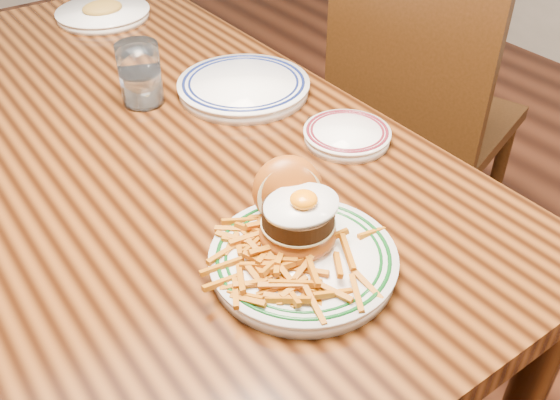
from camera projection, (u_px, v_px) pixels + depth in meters
floor at (179, 363)px, 1.70m from camera, size 6.00×6.00×0.00m
table at (148, 163)px, 1.30m from camera, size 0.85×1.60×0.75m
chair_right at (418, 115)px, 1.75m from camera, size 0.57×0.57×0.96m
main_plate at (301, 242)px, 0.91m from camera, size 0.28×0.29×0.13m
side_plate at (347, 134)px, 1.19m from camera, size 0.17×0.17×0.03m
rear_plate at (244, 86)px, 1.35m from camera, size 0.29×0.29×0.03m
water_glass at (141, 78)px, 1.29m from camera, size 0.09×0.09×0.13m
far_plate at (103, 13)px, 1.69m from camera, size 0.25×0.25×0.05m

